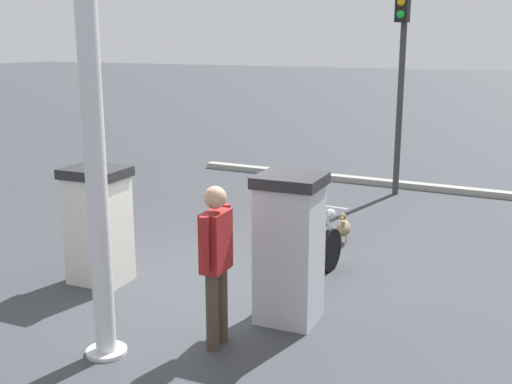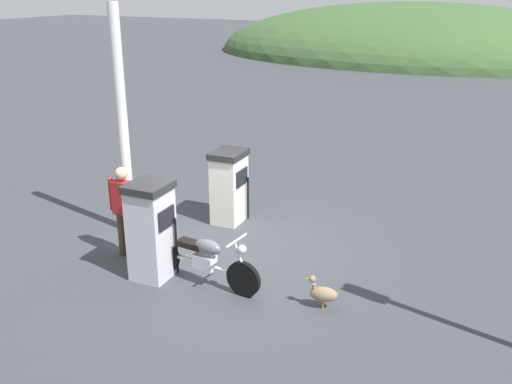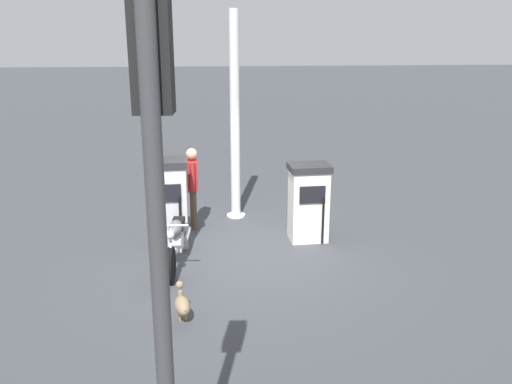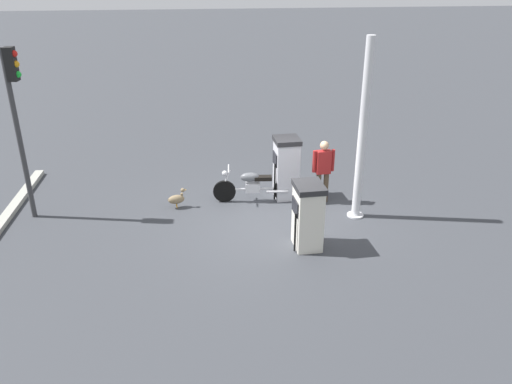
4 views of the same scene
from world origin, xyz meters
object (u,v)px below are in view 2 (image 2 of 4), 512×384
(attendant_person, at_px, (124,206))
(canopy_support_pole, at_px, (123,128))
(fuel_pump_far, at_px, (229,186))
(fuel_pump_near, at_px, (151,230))
(wandering_duck, at_px, (323,293))
(motorcycle_near_pump, at_px, (204,259))

(attendant_person, bearing_deg, canopy_support_pole, 125.16)
(fuel_pump_far, distance_m, canopy_support_pole, 2.37)
(fuel_pump_near, relative_size, fuel_pump_far, 1.10)
(wandering_duck, bearing_deg, attendant_person, 178.34)
(fuel_pump_near, height_order, attendant_person, attendant_person)
(motorcycle_near_pump, bearing_deg, attendant_person, 171.66)
(canopy_support_pole, bearing_deg, motorcycle_near_pump, -25.86)
(fuel_pump_far, xyz_separation_m, wandering_duck, (2.83, -2.28, -0.51))
(canopy_support_pole, bearing_deg, wandering_duck, -13.03)
(fuel_pump_near, height_order, motorcycle_near_pump, fuel_pump_near)
(attendant_person, xyz_separation_m, wandering_duck, (3.70, -0.11, -0.70))
(fuel_pump_far, height_order, wandering_duck, fuel_pump_far)
(motorcycle_near_pump, bearing_deg, wandering_duck, 4.33)
(canopy_support_pole, bearing_deg, attendant_person, -54.84)
(fuel_pump_far, xyz_separation_m, motorcycle_near_pump, (0.87, -2.43, -0.31))
(fuel_pump_far, bearing_deg, canopy_support_pole, -139.49)
(motorcycle_near_pump, distance_m, wandering_duck, 1.97)
(fuel_pump_near, height_order, canopy_support_pole, canopy_support_pole)
(attendant_person, height_order, wandering_duck, attendant_person)
(fuel_pump_far, bearing_deg, fuel_pump_near, -90.00)
(fuel_pump_near, bearing_deg, canopy_support_pole, 138.94)
(fuel_pump_far, distance_m, attendant_person, 2.35)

